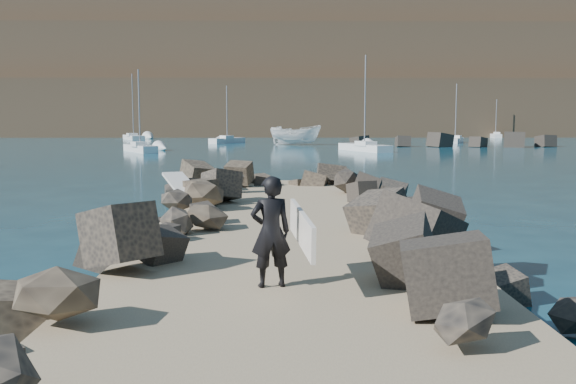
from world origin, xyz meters
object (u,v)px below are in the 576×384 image
surfboard_resting (182,190)px  surfer_with_board (275,231)px  boat_imported (296,135)px  sailboat_d (455,140)px

surfboard_resting → surfer_with_board: size_ratio=1.22×
boat_imported → surfer_with_board: boat_imported is taller
surfboard_resting → sailboat_d: (25.14, 63.69, -0.69)m
surfboard_resting → sailboat_d: 68.47m
surfboard_resting → sailboat_d: bearing=45.4°
boat_imported → surfer_with_board: 66.13m
boat_imported → surfer_with_board: size_ratio=3.00×
boat_imported → sailboat_d: size_ratio=0.79×
surfboard_resting → surfer_with_board: (2.68, -8.87, 0.37)m
surfboard_resting → boat_imported: boat_imported is taller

